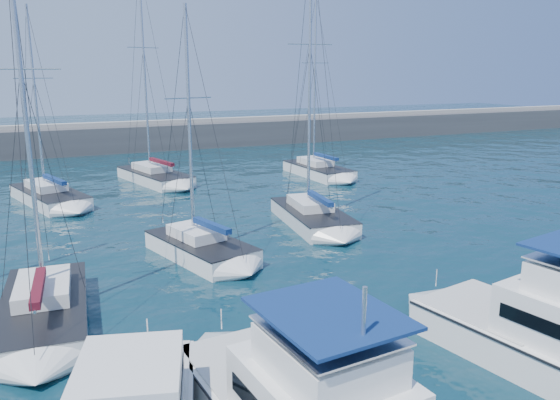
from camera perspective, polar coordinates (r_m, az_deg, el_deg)
name	(u,v)px	position (r m, az deg, el deg)	size (l,w,h in m)	color
ground	(367,337)	(20.57, 9.10, -13.97)	(220.00, 220.00, 0.00)	black
breakwater	(130,141)	(68.45, -15.37, 5.94)	(160.00, 6.00, 4.45)	#424244
motor_yacht_stbd_inner	(550,334)	(20.07, 26.40, -12.40)	(5.11, 8.35, 4.69)	white
sailboat_mid_b	(44,309)	(22.99, -23.41, -10.45)	(3.63, 8.00, 15.14)	silver
sailboat_mid_c	(200,248)	(28.43, -8.32, -4.94)	(4.66, 7.23, 12.84)	white
sailboat_mid_d	(312,215)	(34.13, 3.37, -1.62)	(4.06, 8.09, 17.56)	silver
sailboat_back_a	(49,196)	(42.89, -22.97, 0.38)	(5.44, 8.99, 14.14)	white
sailboat_back_b	(155,176)	(48.12, -12.98, 2.48)	(5.27, 9.20, 18.08)	silver
sailboat_back_c	(318,170)	(49.91, 3.97, 3.16)	(3.47, 8.27, 16.09)	white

